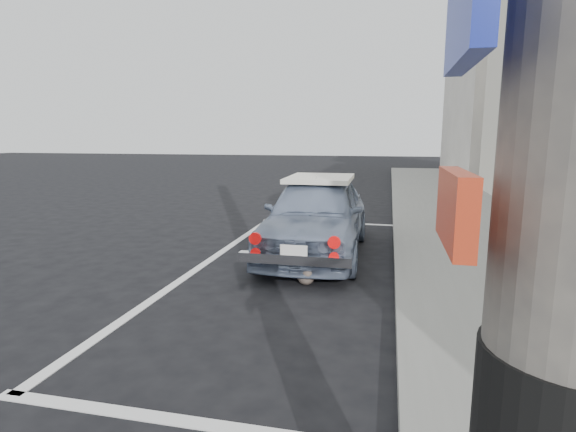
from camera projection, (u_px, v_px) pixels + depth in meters
The scene contains 8 objects.
ground at pixel (161, 375), 3.51m from camera, with size 80.00×80.00×0.00m, color black.
sidewalk at pixel (532, 306), 4.72m from camera, with size 2.80×40.00×0.15m, color slate.
building_far at pixel (496, 88), 20.64m from camera, with size 3.50×10.00×8.00m, color #B8B2A7.
pline_rear at pixel (194, 423), 2.92m from camera, with size 3.00×0.12×0.01m, color silver.
pline_front at pixel (331, 223), 9.64m from camera, with size 3.00×0.12×0.01m, color silver.
pline_side at pixel (206, 263), 6.58m from camera, with size 0.12×7.00×0.01m, color silver.
retro_coupe at pixel (316, 215), 7.05m from camera, with size 1.49×3.63×1.23m.
cat at pixel (306, 275), 5.63m from camera, with size 0.33×0.47×0.26m.
Camera 1 is at (1.68, -2.94, 1.84)m, focal length 28.00 mm.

